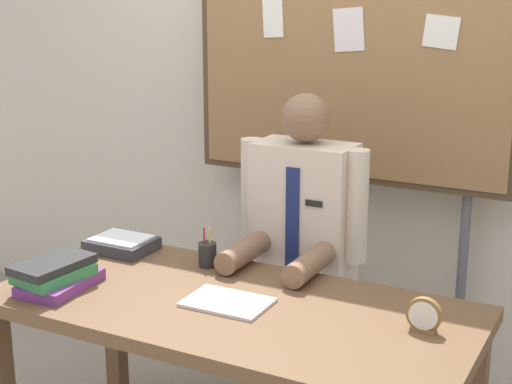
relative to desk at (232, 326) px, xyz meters
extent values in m
cube|color=beige|center=(0.00, 1.27, 0.69)|extent=(6.40, 0.08, 2.70)
cube|color=brown|center=(0.00, 0.00, 0.06)|extent=(1.68, 0.79, 0.05)
cube|color=brown|center=(-0.78, 0.33, -0.31)|extent=(0.07, 0.07, 0.70)
cube|color=#2D2D33|center=(0.00, 0.60, -0.44)|extent=(0.34, 0.30, 0.44)
cube|color=beige|center=(0.00, 0.60, 0.16)|extent=(0.40, 0.22, 0.75)
sphere|color=brown|center=(0.00, 0.60, 0.64)|extent=(0.19, 0.19, 0.19)
cylinder|color=beige|center=(-0.23, 0.58, 0.31)|extent=(0.09, 0.09, 0.45)
cylinder|color=beige|center=(0.23, 0.58, 0.31)|extent=(0.09, 0.09, 0.45)
cylinder|color=brown|center=(-0.14, 0.34, 0.14)|extent=(0.09, 0.30, 0.09)
cylinder|color=brown|center=(0.14, 0.34, 0.14)|extent=(0.09, 0.30, 0.09)
cube|color=navy|center=(0.00, 0.49, 0.22)|extent=(0.06, 0.01, 0.49)
cube|color=black|center=(0.09, 0.49, 0.33)|extent=(0.07, 0.01, 0.02)
cube|color=#4C3823|center=(0.00, 1.07, 0.77)|extent=(1.48, 0.05, 0.99)
cube|color=olive|center=(0.00, 1.06, 0.77)|extent=(1.42, 0.04, 0.93)
cylinder|color=#59595E|center=(-0.54, 1.10, -0.17)|extent=(0.04, 0.04, 0.97)
cylinder|color=#59595E|center=(0.54, 1.10, -0.17)|extent=(0.04, 0.04, 0.97)
cube|color=silver|center=(0.00, 1.04, 0.96)|extent=(0.15, 0.00, 0.19)
cube|color=white|center=(0.40, 1.04, 0.96)|extent=(0.15, 0.00, 0.14)
cube|color=white|center=(-0.36, 1.04, 1.00)|extent=(0.11, 0.00, 0.18)
cube|color=#72337F|center=(-0.61, -0.18, 0.11)|extent=(0.21, 0.31, 0.04)
cube|color=#337F47|center=(-0.62, -0.20, 0.15)|extent=(0.21, 0.28, 0.04)
cube|color=#262626|center=(-0.62, -0.19, 0.18)|extent=(0.20, 0.30, 0.03)
cube|color=silver|center=(-0.01, -0.02, 0.09)|extent=(0.29, 0.20, 0.01)
cylinder|color=olive|center=(0.65, 0.08, 0.15)|extent=(0.11, 0.02, 0.11)
cylinder|color=white|center=(0.65, 0.07, 0.15)|extent=(0.09, 0.00, 0.09)
cube|color=olive|center=(0.65, 0.08, 0.09)|extent=(0.08, 0.04, 0.01)
cylinder|color=#262626|center=(-0.25, 0.26, 0.14)|extent=(0.07, 0.07, 0.09)
cylinder|color=#263399|center=(-0.26, 0.26, 0.18)|extent=(0.01, 0.01, 0.15)
cylinder|color=maroon|center=(-0.26, 0.25, 0.18)|extent=(0.01, 0.01, 0.15)
cylinder|color=gold|center=(-0.24, 0.26, 0.18)|extent=(0.01, 0.01, 0.15)
cube|color=#333338|center=(-0.66, 0.25, 0.11)|extent=(0.26, 0.20, 0.05)
cube|color=white|center=(-0.66, 0.25, 0.14)|extent=(0.22, 0.17, 0.01)
camera|label=1|loc=(1.22, -2.15, 1.16)|focal=54.41mm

